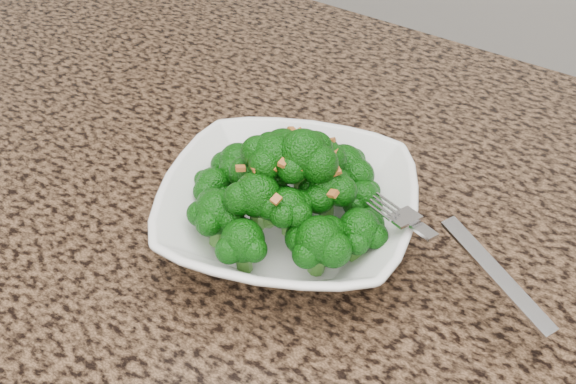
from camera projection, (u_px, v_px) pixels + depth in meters
The scene contains 4 objects.
bowl at pixel (288, 213), 0.62m from camera, with size 0.22×0.22×0.05m, color white.
broccoli_pile at pixel (288, 156), 0.58m from camera, with size 0.19×0.19×0.07m, color #0C4D08, non-canonical shape.
garlic_topping at pixel (288, 116), 0.55m from camera, with size 0.11×0.11×0.01m, color #BB6B2D, non-canonical shape.
fork at pixel (429, 233), 0.55m from camera, with size 0.19×0.03×0.01m, color silver, non-canonical shape.
Camera 1 is at (0.14, 0.02, 1.33)m, focal length 45.00 mm.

